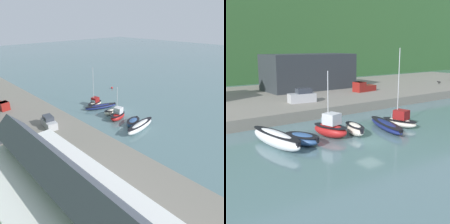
# 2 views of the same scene
# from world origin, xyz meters

# --- Properties ---
(ground_plane) EXTENTS (320.00, 320.00, 0.00)m
(ground_plane) POSITION_xyz_m (0.00, 0.00, 0.00)
(ground_plane) COLOR slate
(quay_promenade) EXTENTS (131.63, 30.88, 1.49)m
(quay_promenade) POSITION_xyz_m (0.00, 27.32, 0.74)
(quay_promenade) COLOR gray
(quay_promenade) RESTS_ON ground_plane
(yacht_club_building) EXTENTS (18.04, 8.27, 7.02)m
(yacht_club_building) POSITION_xyz_m (10.44, 30.38, 5.00)
(yacht_club_building) COLOR #2D3338
(yacht_club_building) RESTS_ON quay_promenade
(moored_boat_0) EXTENTS (2.80, 8.43, 1.70)m
(moored_boat_0) POSITION_xyz_m (-9.17, 4.12, 0.89)
(moored_boat_0) COLOR white
(moored_boat_0) RESTS_ON ground_plane
(moored_boat_1) EXTENTS (3.56, 4.80, 1.19)m
(moored_boat_1) POSITION_xyz_m (-6.59, 3.29, 0.63)
(moored_boat_1) COLOR #33568E
(moored_boat_1) RESTS_ON ground_plane
(moored_boat_2) EXTENTS (3.29, 4.99, 7.45)m
(moored_boat_2) POSITION_xyz_m (-2.61, 3.83, 1.03)
(moored_boat_2) COLOR red
(moored_boat_2) RESTS_ON ground_plane
(moored_boat_3) EXTENTS (2.61, 4.40, 1.35)m
(moored_boat_3) POSITION_xyz_m (0.13, 2.87, 0.72)
(moored_boat_3) COLOR white
(moored_boat_3) RESTS_ON ground_plane
(moored_boat_4) EXTENTS (4.37, 8.28, 0.97)m
(moored_boat_4) POSITION_xyz_m (4.76, 2.43, 0.52)
(moored_boat_4) COLOR navy
(moored_boat_4) RESTS_ON ground_plane
(moored_boat_5) EXTENTS (3.09, 5.12, 9.88)m
(moored_boat_5) POSITION_xyz_m (7.13, 2.40, 0.81)
(moored_boat_5) COLOR white
(moored_boat_5) RESTS_ON ground_plane
(parked_car_1) EXTENTS (4.41, 2.38, 2.16)m
(parked_car_1) POSITION_xyz_m (1.69, 17.78, 2.41)
(parked_car_1) COLOR #B7B7BC
(parked_car_1) RESTS_ON quay_promenade
(pickup_truck_0) EXTENTS (4.91, 2.46, 1.90)m
(pickup_truck_0) POSITION_xyz_m (16.99, 21.23, 2.31)
(pickup_truck_0) COLOR maroon
(pickup_truck_0) RESTS_ON quay_promenade
(dog_on_quay) EXTENTS (0.52, 0.88, 0.68)m
(dog_on_quay) POSITION_xyz_m (38.75, 19.92, 1.95)
(dog_on_quay) COLOR black
(dog_on_quay) RESTS_ON quay_promenade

